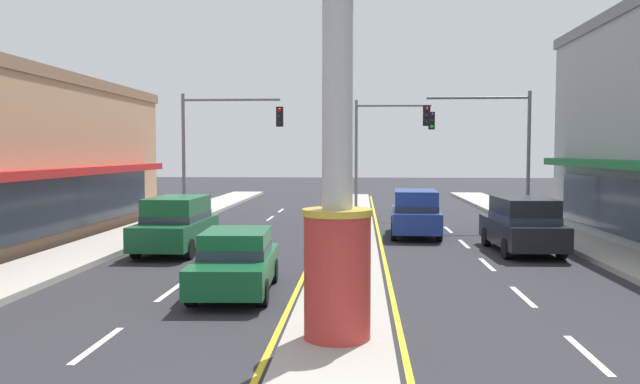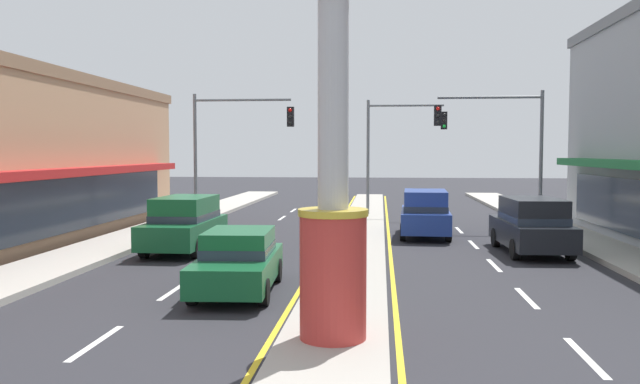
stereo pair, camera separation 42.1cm
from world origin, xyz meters
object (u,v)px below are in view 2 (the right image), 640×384
object	(u,v)px
sedan_near_right_lane	(238,260)
suv_far_right_lane	(532,225)
suv_mid_left_lane	(185,223)
traffic_light_median_far	(396,138)
district_sign	(333,108)
traffic_light_right_side	(502,134)
suv_near_left_lane	(425,213)
traffic_light_left_side	(231,135)

from	to	relation	value
sedan_near_right_lane	suv_far_right_lane	distance (m)	10.98
suv_mid_left_lane	traffic_light_median_far	bearing A→B (deg)	59.02
district_sign	traffic_light_right_side	xyz separation A→B (m)	(6.23, 18.33, 0.03)
district_sign	traffic_light_median_far	distance (m)	23.09
traffic_light_right_side	suv_near_left_lane	size ratio (longest dim) A/B	1.32
traffic_light_left_side	suv_near_left_lane	distance (m)	10.12
traffic_light_median_far	suv_far_right_lane	bearing A→B (deg)	-70.34
traffic_light_median_far	suv_near_left_lane	bearing A→B (deg)	-82.91
suv_mid_left_lane	suv_far_right_lane	bearing A→B (deg)	2.99
traffic_light_left_side	suv_far_right_lane	distance (m)	14.76
traffic_light_median_far	sedan_near_right_lane	size ratio (longest dim) A/B	1.41
traffic_light_left_side	traffic_light_median_far	distance (m)	9.00
suv_mid_left_lane	suv_near_left_lane	bearing A→B (deg)	28.58
traffic_light_left_side	traffic_light_median_far	world-z (taller)	same
district_sign	traffic_light_right_side	size ratio (longest dim) A/B	1.29
sedan_near_right_lane	suv_far_right_lane	size ratio (longest dim) A/B	0.94
traffic_light_left_side	suv_far_right_lane	size ratio (longest dim) A/B	1.33
traffic_light_left_side	suv_near_left_lane	xyz separation A→B (m)	(8.87, -3.63, -3.26)
traffic_light_left_side	suv_far_right_lane	world-z (taller)	traffic_light_left_side
district_sign	suv_near_left_lane	distance (m)	15.63
sedan_near_right_lane	suv_mid_left_lane	distance (m)	7.04
suv_far_right_lane	suv_mid_left_lane	distance (m)	11.91
suv_near_left_lane	suv_mid_left_lane	bearing A→B (deg)	-151.42
traffic_light_left_side	traffic_light_right_side	xyz separation A→B (m)	(12.46, -0.36, 0.00)
district_sign	suv_mid_left_lane	xyz separation A→B (m)	(-5.94, 10.38, -3.23)
traffic_light_left_side	suv_mid_left_lane	xyz separation A→B (m)	(0.29, -8.30, -3.26)
suv_mid_left_lane	district_sign	bearing A→B (deg)	-60.22
suv_far_right_lane	suv_mid_left_lane	bearing A→B (deg)	-177.01
traffic_light_right_side	suv_mid_left_lane	world-z (taller)	traffic_light_right_side
traffic_light_right_side	suv_mid_left_lane	xyz separation A→B (m)	(-12.17, -7.94, -3.26)
district_sign	suv_far_right_lane	distance (m)	12.92
sedan_near_right_lane	suv_near_left_lane	xyz separation A→B (m)	(5.29, 10.89, 0.20)
sedan_near_right_lane	suv_far_right_lane	xyz separation A→B (m)	(8.59, 6.84, 0.20)
district_sign	suv_near_left_lane	bearing A→B (deg)	80.05
traffic_light_median_far	suv_mid_left_lane	size ratio (longest dim) A/B	1.34
suv_far_right_lane	traffic_light_median_far	bearing A→B (deg)	109.66
district_sign	traffic_light_right_side	distance (m)	19.36
traffic_light_median_far	suv_near_left_lane	world-z (taller)	traffic_light_median_far
district_sign	suv_far_right_lane	bearing A→B (deg)	61.61
suv_far_right_lane	suv_mid_left_lane	xyz separation A→B (m)	(-11.89, -0.62, 0.00)
district_sign	suv_near_left_lane	xyz separation A→B (m)	(2.64, 15.06, -3.23)
district_sign	traffic_light_median_far	bearing A→B (deg)	85.90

